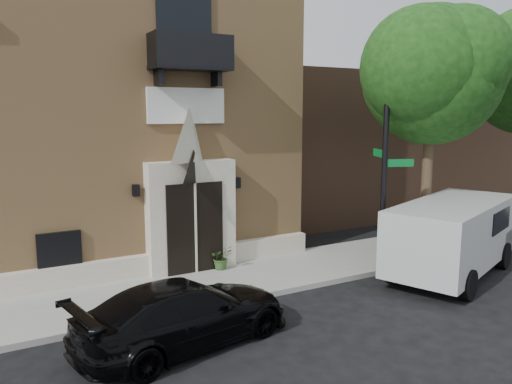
% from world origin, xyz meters
% --- Properties ---
extents(ground, '(120.00, 120.00, 0.00)m').
position_xyz_m(ground, '(0.00, 0.00, 0.00)').
color(ground, black).
rests_on(ground, ground).
extents(sidewalk, '(42.00, 3.00, 0.15)m').
position_xyz_m(sidewalk, '(1.00, 1.50, 0.07)').
color(sidewalk, gray).
rests_on(sidewalk, ground).
extents(church, '(12.20, 11.01, 9.30)m').
position_xyz_m(church, '(-2.99, 7.95, 4.63)').
color(church, tan).
rests_on(church, ground).
extents(neighbour_building, '(18.00, 8.00, 6.40)m').
position_xyz_m(neighbour_building, '(12.00, 9.00, 3.20)').
color(neighbour_building, brown).
rests_on(neighbour_building, ground).
extents(street_tree_left, '(4.97, 4.38, 7.77)m').
position_xyz_m(street_tree_left, '(6.03, 0.35, 5.87)').
color(street_tree_left, '#38281C').
rests_on(street_tree_left, sidewalk).
extents(black_sedan, '(4.91, 2.76, 1.34)m').
position_xyz_m(black_sedan, '(-2.81, -1.39, 0.67)').
color(black_sedan, black).
rests_on(black_sedan, ground).
extents(cargo_van, '(5.71, 3.89, 2.17)m').
position_xyz_m(cargo_van, '(5.76, -0.93, 1.21)').
color(cargo_van, '#B9BCBD').
rests_on(cargo_van, ground).
extents(street_sign, '(0.91, 1.17, 6.04)m').
position_xyz_m(street_sign, '(4.00, 0.21, 3.19)').
color(street_sign, black).
rests_on(street_sign, sidewalk).
extents(fire_hydrant, '(0.47, 0.38, 0.82)m').
position_xyz_m(fire_hydrant, '(7.14, 0.37, 0.56)').
color(fire_hydrant, '#A00E00').
rests_on(fire_hydrant, sidewalk).
extents(dumpster, '(1.91, 1.30, 1.15)m').
position_xyz_m(dumpster, '(6.00, 0.57, 0.73)').
color(dumpster, '#103C1D').
rests_on(dumpster, sidewalk).
extents(planter, '(0.70, 0.62, 0.72)m').
position_xyz_m(planter, '(-0.24, 2.35, 0.51)').
color(planter, '#355827').
rests_on(planter, sidewalk).
extents(pedestrian_near, '(0.71, 0.56, 1.70)m').
position_xyz_m(pedestrian_near, '(7.52, 1.37, 1.00)').
color(pedestrian_near, black).
rests_on(pedestrian_near, sidewalk).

